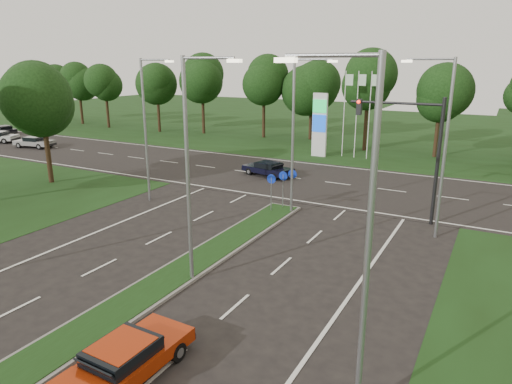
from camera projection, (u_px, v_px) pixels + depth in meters
The scene contains 18 objects.
ground at pixel (58, 351), 14.33m from camera, with size 160.00×160.00×0.00m, color black.
verge_far at pixel (406, 130), 60.76m from camera, with size 160.00×50.00×0.02m, color black.
cross_road at pixel (325, 182), 34.59m from camera, with size 160.00×12.00×0.02m, color black.
median_kerb at pixel (145, 295), 17.69m from camera, with size 2.00×26.00×0.12m, color slate.
streetlight_median_near at pixel (191, 161), 17.54m from camera, with size 2.53×0.22×9.00m.
streetlight_median_far at pixel (296, 129), 25.98m from camera, with size 2.53×0.22×9.00m.
streetlight_left_far at pixel (147, 123), 28.57m from camera, with size 2.53×0.22×9.00m.
streetlight_right_far at pixel (442, 140), 22.39m from camera, with size 2.53×0.22×9.00m.
streetlight_right_near at pixel (361, 227), 10.57m from camera, with size 2.53×0.22×9.00m.
traffic_signal at pixel (414, 140), 24.94m from camera, with size 5.10×0.42×7.00m.
median_signs at pixel (282, 182), 27.70m from camera, with size 1.16×1.76×2.38m.
gas_pylon at pixel (322, 123), 43.10m from camera, with size 5.80×1.26×8.00m.
tree_left_far at pixel (43, 101), 32.65m from camera, with size 5.20×5.20×8.86m.
treeline_far at pixel (384, 82), 46.12m from camera, with size 6.00×6.00×9.90m.
red_sedan at pixel (124, 359), 12.94m from camera, with size 1.85×4.29×1.17m.
navy_sedan at pixel (268, 169), 36.23m from camera, with size 4.41×2.61×1.14m.
far_car_a at pixel (34, 142), 48.31m from camera, with size 4.39×2.50×1.19m.
far_car_c at pixel (4, 130), 57.20m from camera, with size 4.07×2.27×1.11m.
Camera 1 is at (11.42, -7.90, 8.75)m, focal length 32.00 mm.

